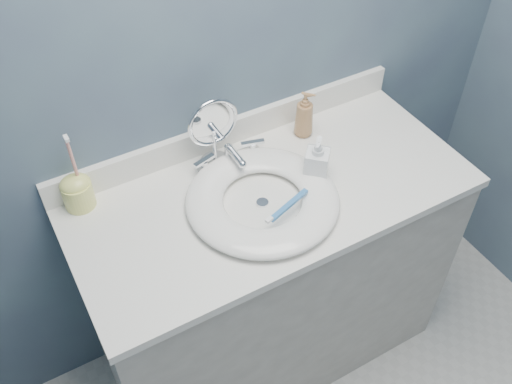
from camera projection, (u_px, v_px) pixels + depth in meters
back_wall at (226, 55)px, 1.65m from camera, size 2.20×0.02×2.40m
vanity_cabinet at (269, 281)px, 2.03m from camera, size 1.20×0.55×0.85m
countertop at (272, 195)px, 1.72m from camera, size 1.22×0.57×0.03m
backsplash at (231, 131)px, 1.83m from camera, size 1.22×0.02×0.09m
basin at (262, 199)px, 1.66m from camera, size 0.45×0.45×0.04m
drain at (262, 203)px, 1.67m from camera, size 0.04×0.04×0.01m
faucet at (231, 158)px, 1.77m from camera, size 0.25×0.13×0.07m
makeup_mirror at (213, 130)px, 1.70m from camera, size 0.16×0.09×0.24m
soap_bottle_amber at (304, 114)px, 1.84m from camera, size 0.09×0.09×0.16m
soap_bottle_clear at (317, 159)px, 1.69m from camera, size 0.10×0.10×0.15m
toothbrush_holder at (77, 190)px, 1.63m from camera, size 0.09×0.09×0.26m
toothbrush_lying at (287, 206)px, 1.60m from camera, size 0.17×0.07×0.02m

